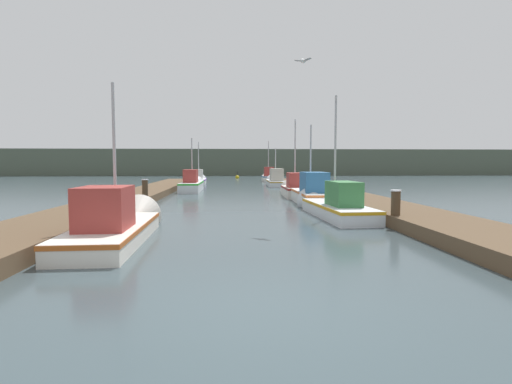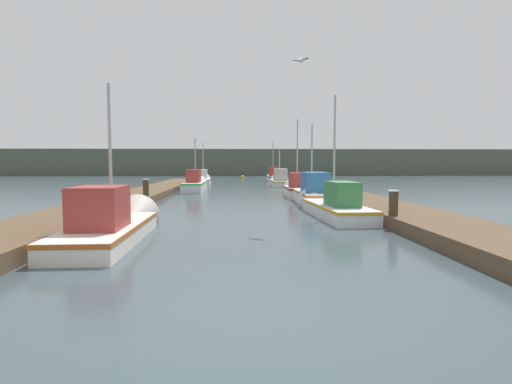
{
  "view_description": "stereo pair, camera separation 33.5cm",
  "coord_description": "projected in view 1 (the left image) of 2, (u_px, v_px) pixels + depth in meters",
  "views": [
    {
      "loc": [
        -0.48,
        -5.2,
        2.0
      ],
      "look_at": [
        0.59,
        11.95,
        0.75
      ],
      "focal_mm": 28.0,
      "sensor_mm": 36.0,
      "label": 1
    },
    {
      "loc": [
        -0.14,
        -5.22,
        2.0
      ],
      "look_at": [
        0.59,
        11.95,
        0.75
      ],
      "focal_mm": 28.0,
      "sensor_mm": 36.0,
      "label": 2
    }
  ],
  "objects": [
    {
      "name": "ground_plane",
      "position": [
        267.0,
        312.0,
        5.35
      ],
      "size": [
        200.0,
        200.0,
        0.0
      ],
      "color": "#38474C"
    },
    {
      "name": "dock_left",
      "position": [
        133.0,
        197.0,
        20.92
      ],
      "size": [
        2.52,
        40.0,
        0.39
      ],
      "color": "brown",
      "rests_on": "ground_plane"
    },
    {
      "name": "dock_right",
      "position": [
        344.0,
        196.0,
        21.62
      ],
      "size": [
        2.52,
        40.0,
        0.39
      ],
      "color": "brown",
      "rests_on": "ground_plane"
    },
    {
      "name": "distant_shore_ridge",
      "position": [
        234.0,
        162.0,
        70.06
      ],
      "size": [
        120.0,
        16.0,
        4.17
      ],
      "color": "#4C5647",
      "rests_on": "ground_plane"
    },
    {
      "name": "fishing_boat_0",
      "position": [
        118.0,
        223.0,
        10.56
      ],
      "size": [
        1.7,
        5.9,
        4.53
      ],
      "rotation": [
        0.0,
        0.0,
        0.03
      ],
      "color": "silver",
      "rests_on": "ground_plane"
    },
    {
      "name": "fishing_boat_1",
      "position": [
        331.0,
        205.0,
        15.43
      ],
      "size": [
        1.76,
        6.24,
        4.91
      ],
      "rotation": [
        0.0,
        0.0,
        0.06
      ],
      "color": "silver",
      "rests_on": "ground_plane"
    },
    {
      "name": "fishing_boat_2",
      "position": [
        310.0,
        193.0,
        19.85
      ],
      "size": [
        1.5,
        5.92,
        4.21
      ],
      "rotation": [
        0.0,
        0.0,
        -0.02
      ],
      "color": "silver",
      "rests_on": "ground_plane"
    },
    {
      "name": "fishing_boat_3",
      "position": [
        295.0,
        188.0,
        23.93
      ],
      "size": [
        1.47,
        4.54,
        4.91
      ],
      "rotation": [
        0.0,
        0.0,
        -0.03
      ],
      "color": "silver",
      "rests_on": "ground_plane"
    },
    {
      "name": "fishing_boat_4",
      "position": [
        192.0,
        184.0,
        28.73
      ],
      "size": [
        1.37,
        6.37,
        4.07
      ],
      "rotation": [
        0.0,
        0.0,
        0.0
      ],
      "color": "silver",
      "rests_on": "ground_plane"
    },
    {
      "name": "fishing_boat_5",
      "position": [
        275.0,
        180.0,
        35.22
      ],
      "size": [
        1.56,
        6.35,
        3.7
      ],
      "rotation": [
        0.0,
        0.0,
        -0.03
      ],
      "color": "silver",
      "rests_on": "ground_plane"
    },
    {
      "name": "fishing_boat_6",
      "position": [
        199.0,
        179.0,
        38.73
      ],
      "size": [
        1.49,
        5.55,
        4.39
      ],
      "rotation": [
        0.0,
        0.0,
        0.03
      ],
      "color": "silver",
      "rests_on": "ground_plane"
    },
    {
      "name": "fishing_boat_7",
      "position": [
        268.0,
        177.0,
        43.36
      ],
      "size": [
        1.43,
        4.46,
        4.68
      ],
      "rotation": [
        0.0,
        0.0,
        -0.02
      ],
      "color": "silver",
      "rests_on": "ground_plane"
    },
    {
      "name": "mooring_piling_0",
      "position": [
        396.0,
        209.0,
        12.3
      ],
      "size": [
        0.32,
        0.32,
        1.17
      ],
      "color": "#473523",
      "rests_on": "ground_plane"
    },
    {
      "name": "mooring_piling_1",
      "position": [
        145.0,
        193.0,
        17.7
      ],
      "size": [
        0.29,
        0.29,
        1.28
      ],
      "color": "#473523",
      "rests_on": "ground_plane"
    },
    {
      "name": "mooring_piling_2",
      "position": [
        95.0,
        216.0,
        11.45
      ],
      "size": [
        0.34,
        0.34,
        0.95
      ],
      "color": "#473523",
      "rests_on": "ground_plane"
    },
    {
      "name": "mooring_piling_3",
      "position": [
        187.0,
        179.0,
        36.06
      ],
      "size": [
        0.31,
        0.31,
        1.09
      ],
      "color": "#473523",
      "rests_on": "ground_plane"
    },
    {
      "name": "channel_buoy",
      "position": [
        237.0,
        177.0,
        51.7
      ],
      "size": [
        0.52,
        0.52,
        1.02
      ],
      "color": "gold",
      "rests_on": "ground_plane"
    },
    {
      "name": "seagull_lead",
      "position": [
        303.0,
        61.0,
        12.7
      ],
      "size": [
        0.52,
        0.42,
        0.12
      ],
      "rotation": [
        0.0,
        0.0,
        5.66
      ],
      "color": "white"
    }
  ]
}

